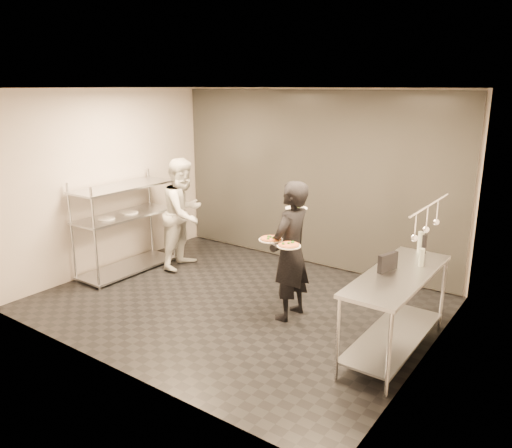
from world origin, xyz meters
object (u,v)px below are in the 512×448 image
Objects in this scene: pass_rack at (125,224)px; prep_counter at (396,299)px; bottle_green at (421,242)px; pizza_plate_near at (271,239)px; waiter at (291,251)px; bottle_clear at (422,257)px; salad_plate at (296,207)px; chef at (184,213)px; bottle_dark at (424,244)px; pizza_plate_far at (289,245)px; pos_monitor at (388,262)px.

prep_counter is at bearing 0.03° from pass_rack.
pass_rack is at bearing -169.42° from bottle_green.
waiter is at bearing 55.39° from pizza_plate_near.
bottle_clear is (1.66, 0.48, -0.04)m from pizza_plate_near.
bottle_green is at bearing 109.16° from bottle_clear.
bottle_green is (-0.03, 0.80, 0.42)m from prep_counter.
salad_plate is 1.55m from bottle_green.
pizza_plate_near is at bearing -119.55° from chef.
bottle_dark is at bearing 15.04° from salad_plate.
bottle_dark is at bearing 104.48° from bottle_clear.
prep_counter is at bearing 4.90° from pizza_plate_near.
pizza_plate_near is at bearing -148.16° from bottle_green.
prep_counter is at bearing 87.70° from waiter.
waiter is at bearing 116.77° from pizza_plate_far.
pizza_plate_far is at bearing 27.95° from waiter.
pass_rack reaches higher than pizza_plate_far.
salad_plate is at bearing -164.57° from bottle_green.
chef reaches higher than bottle_green.
pizza_plate_near is 1.04× the size of pizza_plate_far.
prep_counter is at bearing 20.56° from pos_monitor.
pos_monitor reaches higher than prep_counter.
pos_monitor is (4.21, -0.01, 0.25)m from pass_rack.
bottle_green is (0.09, 0.81, 0.03)m from pos_monitor.
bottle_green is (1.35, 0.72, 0.18)m from waiter.
bottle_green is 0.47m from bottle_clear.
salad_plate is (-0.12, 0.31, 0.48)m from waiter.
pizza_plate_near is at bearing -2.64° from pass_rack.
pizza_plate_near is at bearing -175.10° from prep_counter.
chef reaches higher than waiter.
pizza_plate_near is 0.28m from pizza_plate_far.
bottle_dark is at bearing 37.59° from pizza_plate_far.
waiter is 1.28m from pos_monitor.
bottle_clear reaches higher than prep_counter.
bottle_dark is (1.54, 0.93, -0.02)m from pizza_plate_near.
bottle_green is 1.28× the size of bottle_clear.
salad_plate is 1.09× the size of bottle_green.
pizza_plate_near is 1.29× the size of bottle_dark.
bottle_green reaches higher than pos_monitor.
bottle_green is 1.13× the size of bottle_dark.
chef is 3.74m from bottle_dark.
waiter is 6.22× the size of salad_plate.
pos_monitor is (1.13, 0.16, -0.02)m from pizza_plate_far.
waiter reaches higher than salad_plate.
bottle_clear reaches higher than pizza_plate_far.
bottle_green reaches higher than bottle_dark.
waiter is at bearing 1.69° from pass_rack.
prep_counter is 8.97× the size of bottle_clear.
waiter is at bearing -167.80° from pos_monitor.
prep_counter is at bearing -90.55° from bottle_dark.
prep_counter is 0.41m from pos_monitor.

